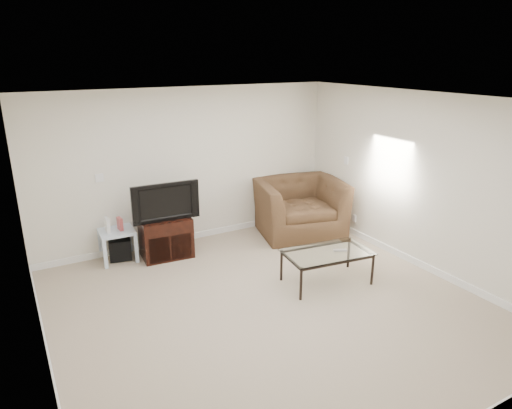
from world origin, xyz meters
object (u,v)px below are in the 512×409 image
tv_stand (166,237)px  side_table (118,245)px  subwoofer (120,248)px  coffee_table (327,267)px  recliner (299,198)px  television (164,200)px

tv_stand → side_table: tv_stand is taller
subwoofer → coffee_table: (2.25, -2.15, 0.06)m
side_table → coffee_table: (2.28, -2.13, -0.01)m
recliner → side_table: bearing=-173.3°
subwoofer → coffee_table: 3.11m
subwoofer → coffee_table: coffee_table is taller
television → coffee_table: size_ratio=0.80×
tv_stand → recliner: (2.34, -0.18, 0.31)m
side_table → subwoofer: bearing=31.5°
subwoofer → coffee_table: bearing=-43.6°
tv_stand → television: television is taller
side_table → subwoofer: size_ratio=1.57×
side_table → recliner: bearing=-7.7°
subwoofer → recliner: 3.05m
tv_stand → television: bearing=-90.0°
television → side_table: bearing=161.6°
television → subwoofer: television is taller
coffee_table → television: bearing=130.7°
tv_stand → recliner: bearing=0.1°
tv_stand → subwoofer: size_ratio=2.34×
coffee_table → subwoofer: bearing=136.4°
tv_stand → coffee_table: tv_stand is taller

